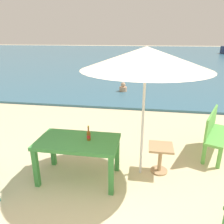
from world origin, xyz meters
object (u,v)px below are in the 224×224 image
(bench_green_left, at_px, (215,131))
(swimmer_person, at_px, (123,88))
(patio_umbrella, at_px, (146,58))
(picnic_table_green, at_px, (78,146))
(side_table_wood, at_px, (160,155))
(beer_bottle_amber, at_px, (89,135))

(bench_green_left, xyz_separation_m, swimmer_person, (-2.54, 5.02, -0.30))
(patio_umbrella, bearing_deg, picnic_table_green, -163.33)
(picnic_table_green, distance_m, patio_umbrella, 1.85)
(side_table_wood, bearing_deg, picnic_table_green, -163.24)
(beer_bottle_amber, distance_m, patio_umbrella, 1.58)
(side_table_wood, bearing_deg, bench_green_left, 37.41)
(bench_green_left, bearing_deg, patio_umbrella, -146.65)
(patio_umbrella, bearing_deg, beer_bottle_amber, -161.85)
(side_table_wood, distance_m, swimmer_person, 6.07)
(patio_umbrella, relative_size, side_table_wood, 4.26)
(beer_bottle_amber, relative_size, bench_green_left, 0.21)
(beer_bottle_amber, xyz_separation_m, bench_green_left, (2.41, 1.29, -0.31))
(picnic_table_green, height_order, swimmer_person, picnic_table_green)
(beer_bottle_amber, bearing_deg, patio_umbrella, 18.15)
(bench_green_left, distance_m, swimmer_person, 5.63)
(picnic_table_green, xyz_separation_m, patio_umbrella, (1.09, 0.33, 1.47))
(picnic_table_green, distance_m, swimmer_person, 6.36)
(beer_bottle_amber, height_order, bench_green_left, beer_bottle_amber)
(patio_umbrella, xyz_separation_m, bench_green_left, (1.51, 1.00, -1.58))
(beer_bottle_amber, distance_m, side_table_wood, 1.40)
(picnic_table_green, xyz_separation_m, side_table_wood, (1.44, 0.43, -0.30))
(bench_green_left, bearing_deg, beer_bottle_amber, -151.85)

